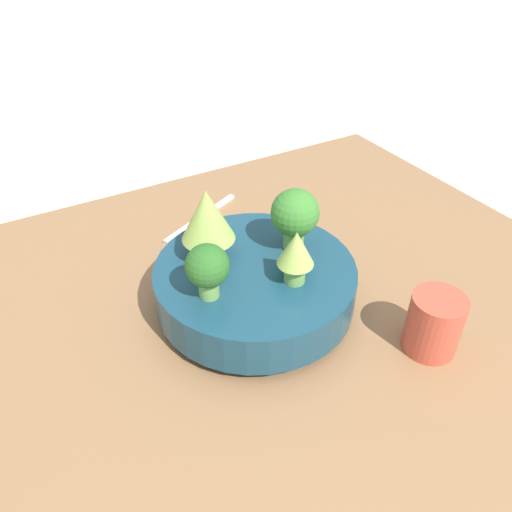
# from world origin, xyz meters

# --- Properties ---
(ground_plane) EXTENTS (6.00, 6.00, 0.00)m
(ground_plane) POSITION_xyz_m (0.00, 0.00, 0.00)
(ground_plane) COLOR beige
(table) EXTENTS (0.97, 0.82, 0.04)m
(table) POSITION_xyz_m (0.00, 0.00, 0.02)
(table) COLOR olive
(table) RESTS_ON ground_plane
(bowl) EXTENTS (0.27, 0.27, 0.07)m
(bowl) POSITION_xyz_m (0.03, 0.00, 0.08)
(bowl) COLOR navy
(bowl) RESTS_ON table
(broccoli_floret_left) EXTENTS (0.07, 0.07, 0.09)m
(broccoli_floret_left) POSITION_xyz_m (-0.04, -0.01, 0.16)
(broccoli_floret_left) COLOR #6BA34C
(broccoli_floret_left) RESTS_ON bowl
(romanesco_piece_near) EXTENTS (0.07, 0.07, 0.10)m
(romanesco_piece_near) POSITION_xyz_m (0.07, -0.05, 0.17)
(romanesco_piece_near) COLOR #7AB256
(romanesco_piece_near) RESTS_ON bowl
(romanesco_piece_far) EXTENTS (0.05, 0.05, 0.07)m
(romanesco_piece_far) POSITION_xyz_m (-0.00, 0.05, 0.15)
(romanesco_piece_far) COLOR #6BA34C
(romanesco_piece_far) RESTS_ON bowl
(broccoli_floret_right) EXTENTS (0.05, 0.05, 0.07)m
(broccoli_floret_right) POSITION_xyz_m (0.11, 0.02, 0.15)
(broccoli_floret_right) COLOR #6BA34C
(broccoli_floret_right) RESTS_ON bowl
(cup) EXTENTS (0.07, 0.07, 0.08)m
(cup) POSITION_xyz_m (-0.13, 0.18, 0.08)
(cup) COLOR #C64C38
(cup) RESTS_ON table
(fork) EXTENTS (0.17, 0.09, 0.01)m
(fork) POSITION_xyz_m (-0.00, -0.25, 0.04)
(fork) COLOR silver
(fork) RESTS_ON table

